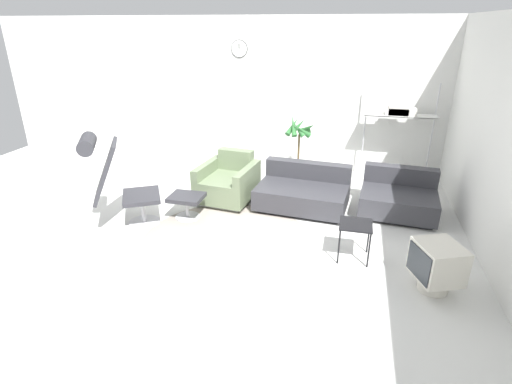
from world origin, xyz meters
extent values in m
plane|color=silver|center=(0.00, 0.00, 0.00)|extent=(12.00, 12.00, 0.00)
cube|color=silver|center=(0.00, 3.03, 1.40)|extent=(12.00, 0.06, 2.80)
cylinder|color=black|center=(-0.79, 2.99, 2.22)|extent=(0.31, 0.01, 0.31)
cylinder|color=white|center=(-0.79, 2.99, 2.22)|extent=(0.29, 0.02, 0.29)
cube|color=black|center=(-0.79, 2.97, 2.27)|extent=(0.01, 0.01, 0.09)
cylinder|color=gray|center=(-0.10, -0.13, 0.00)|extent=(2.26, 2.26, 0.01)
cylinder|color=#BCBCC1|center=(-1.41, 0.05, 0.01)|extent=(0.60, 0.60, 0.02)
cylinder|color=#BCBCC1|center=(-1.41, 0.05, 0.20)|extent=(0.06, 0.06, 0.36)
cube|color=#2D2D33|center=(-1.41, 0.05, 0.42)|extent=(0.72, 0.76, 0.06)
cube|color=#2D2D33|center=(-1.77, -0.15, 0.83)|extent=(0.63, 0.70, 0.79)
cylinder|color=#2D2D33|center=(-1.92, -0.24, 1.22)|extent=(0.44, 0.56, 0.21)
cylinder|color=#BCBCC1|center=(-0.87, 0.36, 0.01)|extent=(0.36, 0.36, 0.02)
cylinder|color=#BCBCC1|center=(-0.87, 0.36, 0.16)|extent=(0.05, 0.05, 0.27)
cube|color=#2D2D33|center=(-0.87, 0.36, 0.32)|extent=(0.48, 0.41, 0.06)
cube|color=silver|center=(-0.48, 1.11, 0.03)|extent=(0.75, 0.82, 0.06)
cube|color=#667556|center=(-0.48, 1.11, 0.23)|extent=(0.68, 0.97, 0.35)
cube|color=#667556|center=(-0.44, 1.48, 0.58)|extent=(0.59, 0.25, 0.34)
cube|color=#667556|center=(-0.14, 1.07, 0.33)|extent=(0.23, 0.92, 0.53)
cube|color=#667556|center=(-0.83, 1.15, 0.33)|extent=(0.23, 0.92, 0.53)
cube|color=black|center=(0.73, 1.11, 0.03)|extent=(1.28, 0.89, 0.05)
cube|color=#333338|center=(0.73, 1.11, 0.21)|extent=(1.43, 1.04, 0.31)
cube|color=#333338|center=(0.76, 1.47, 0.50)|extent=(1.37, 0.32, 0.27)
cube|color=black|center=(2.14, 1.22, 0.03)|extent=(1.04, 0.87, 0.05)
cube|color=#333338|center=(2.14, 1.22, 0.21)|extent=(1.16, 1.02, 0.31)
cube|color=#333338|center=(2.17, 1.59, 0.50)|extent=(1.10, 0.29, 0.27)
cube|color=black|center=(1.53, -0.19, 0.46)|extent=(0.38, 0.38, 0.02)
cylinder|color=black|center=(1.36, -0.37, 0.22)|extent=(0.02, 0.02, 0.45)
cylinder|color=black|center=(1.70, -0.37, 0.22)|extent=(0.02, 0.02, 0.45)
cylinder|color=black|center=(1.36, -0.02, 0.22)|extent=(0.02, 0.02, 0.45)
cylinder|color=black|center=(1.70, -0.02, 0.22)|extent=(0.02, 0.02, 0.45)
cylinder|color=beige|center=(2.38, -0.64, 0.08)|extent=(0.32, 0.32, 0.16)
cube|color=beige|center=(2.38, -0.64, 0.35)|extent=(0.57, 0.60, 0.39)
cube|color=#282D33|center=(2.18, -0.73, 0.35)|extent=(0.17, 0.38, 0.33)
cylinder|color=#333338|center=(0.48, 2.34, 0.15)|extent=(0.35, 0.35, 0.30)
cylinder|color=#382819|center=(0.48, 2.34, 0.29)|extent=(0.32, 0.32, 0.02)
cylinder|color=brown|center=(0.48, 2.34, 0.57)|extent=(0.04, 0.04, 0.54)
cone|color=#2D6B33|center=(0.64, 2.37, 0.93)|extent=(0.17, 0.39, 0.27)
cone|color=#2D6B33|center=(0.61, 2.46, 0.93)|extent=(0.35, 0.36, 0.27)
cone|color=#2D6B33|center=(0.44, 2.44, 0.96)|extent=(0.31, 0.20, 0.31)
cone|color=#2D6B33|center=(0.34, 2.41, 0.96)|extent=(0.25, 0.37, 0.32)
cone|color=#2D6B33|center=(0.37, 2.30, 0.99)|extent=(0.20, 0.32, 0.36)
cone|color=#2D6B33|center=(0.47, 2.25, 0.96)|extent=(0.28, 0.13, 0.30)
cone|color=#2D6B33|center=(0.55, 2.24, 0.93)|extent=(0.31, 0.25, 0.26)
cylinder|color=#BCBCC1|center=(1.60, 2.83, 0.87)|extent=(0.03, 0.03, 1.73)
cylinder|color=#BCBCC1|center=(2.75, 2.83, 0.87)|extent=(0.03, 0.03, 1.73)
cube|color=white|center=(2.17, 2.71, 1.18)|extent=(1.21, 0.28, 0.02)
cube|color=white|center=(2.17, 2.71, 1.19)|extent=(1.21, 0.28, 0.02)
cube|color=beige|center=(2.12, 2.70, 1.28)|extent=(0.33, 0.24, 0.18)
cube|color=silver|center=(2.16, 2.70, 1.26)|extent=(0.51, 0.24, 0.12)
camera|label=1|loc=(1.38, -4.55, 2.64)|focal=28.00mm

